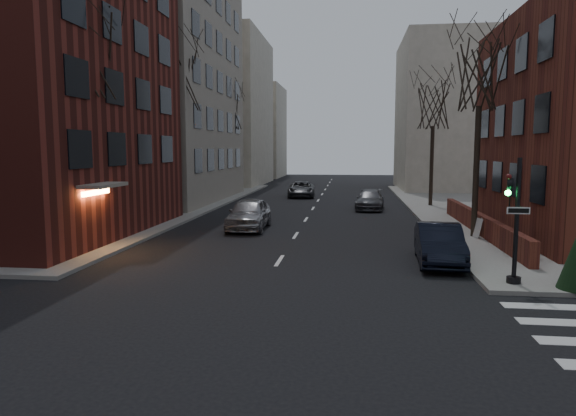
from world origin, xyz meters
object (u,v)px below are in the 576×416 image
object	(u,v)px
sandwich_board	(482,228)
tree_left_a	(86,56)
traffic_signal	(514,229)
tree_left_c	(228,110)
tree_right_a	(480,72)
tree_left_b	(178,81)
car_lane_gray	(370,200)
car_lane_far	(301,189)
parked_sedan	(439,244)
tree_right_b	(433,106)
streetlamp_far	(239,151)
car_lane_silver	(249,214)
streetlamp_near	(167,152)

from	to	relation	value
sandwich_board	tree_left_a	bearing A→B (deg)	178.02
traffic_signal	tree_left_c	world-z (taller)	tree_left_c
tree_right_a	sandwich_board	xyz separation A→B (m)	(0.28, -0.40, -7.41)
tree_left_a	tree_left_b	distance (m)	12.01
car_lane_gray	car_lane_far	size ratio (longest dim) A/B	0.93
parked_sedan	sandwich_board	size ratio (longest dim) A/B	4.92
tree_left_b	tree_right_b	size ratio (longest dim) A/B	1.18
streetlamp_far	car_lane_silver	xyz separation A→B (m)	(5.41, -22.20, -3.38)
tree_left_a	tree_left_c	size ratio (longest dim) A/B	1.06
tree_right_a	streetlamp_near	world-z (taller)	tree_right_a
parked_sedan	car_lane_gray	world-z (taller)	parked_sedan
tree_left_c	streetlamp_far	distance (m)	4.33
tree_right_b	car_lane_gray	distance (m)	8.55
car_lane_gray	tree_right_b	bearing A→B (deg)	29.49
traffic_signal	tree_right_a	bearing A→B (deg)	84.53
tree_right_b	streetlamp_far	distance (m)	20.01
tree_right_b	streetlamp_near	world-z (taller)	tree_right_b
streetlamp_near	car_lane_gray	distance (m)	15.12
parked_sedan	car_lane_gray	distance (m)	17.78
traffic_signal	car_lane_silver	distance (m)	15.26
traffic_signal	tree_right_a	xyz separation A→B (m)	(0.86, 9.01, 6.12)
streetlamp_near	tree_left_a	bearing A→B (deg)	-94.29
traffic_signal	car_lane_far	xyz separation A→B (m)	(-9.68, 30.10, -1.20)
traffic_signal	car_lane_silver	xyz separation A→B (m)	(-10.73, 10.80, -1.05)
traffic_signal	car_lane_gray	world-z (taller)	traffic_signal
tree_left_a	tree_left_b	size ratio (longest dim) A/B	0.95
car_lane_far	tree_left_a	bearing A→B (deg)	-109.26
streetlamp_far	car_lane_silver	size ratio (longest dim) A/B	1.25
tree_right_b	car_lane_silver	distance (m)	18.13
tree_left_b	tree_right_a	xyz separation A→B (m)	(17.60, -8.00, -0.88)
traffic_signal	sandwich_board	size ratio (longest dim) A/B	4.23
car_lane_gray	tree_left_b	bearing A→B (deg)	-157.79
tree_left_b	streetlamp_near	bearing A→B (deg)	-81.47
car_lane_far	tree_right_b	bearing A→B (deg)	-37.50
car_lane_silver	car_lane_far	distance (m)	19.33
streetlamp_near	car_lane_far	world-z (taller)	streetlamp_near
car_lane_gray	parked_sedan	bearing A→B (deg)	-78.11
tree_right_b	car_lane_silver	xyz separation A→B (m)	(-11.59, -12.20, -6.73)
traffic_signal	streetlamp_near	bearing A→B (deg)	141.13
tree_right_a	parked_sedan	bearing A→B (deg)	-114.40
streetlamp_near	car_lane_gray	world-z (taller)	streetlamp_near
streetlamp_near	car_lane_silver	world-z (taller)	streetlamp_near
sandwich_board	car_lane_far	bearing A→B (deg)	103.38
tree_right_a	car_lane_far	world-z (taller)	tree_right_a
tree_right_b	car_lane_far	xyz separation A→B (m)	(-10.55, 7.10, -6.88)
streetlamp_near	car_lane_silver	bearing A→B (deg)	-22.16
traffic_signal	streetlamp_far	distance (m)	36.81
traffic_signal	tree_left_b	bearing A→B (deg)	134.54
tree_left_a	tree_right_b	distance (m)	25.19
tree_right_b	parked_sedan	bearing A→B (deg)	-97.51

